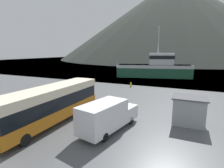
# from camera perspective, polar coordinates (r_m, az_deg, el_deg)

# --- Properties ---
(water_surface) EXTENTS (240.00, 240.00, 0.00)m
(water_surface) POSITION_cam_1_polar(r_m,az_deg,el_deg) (153.00, 19.80, 7.64)
(water_surface) COLOR #3D5160
(water_surface) RESTS_ON ground
(hill_backdrop) EXTENTS (186.07, 186.07, 64.77)m
(hill_backdrop) POSITION_cam_1_polar(r_m,az_deg,el_deg) (165.34, 19.18, 19.14)
(hill_backdrop) COLOR #2D332D
(hill_backdrop) RESTS_ON ground
(tour_bus) EXTENTS (2.55, 11.67, 3.38)m
(tour_bus) POSITION_cam_1_polar(r_m,az_deg,el_deg) (17.12, -18.96, -5.80)
(tour_bus) COLOR #B26614
(tour_bus) RESTS_ON ground
(delivery_van) EXTENTS (3.30, 6.56, 2.54)m
(delivery_van) POSITION_cam_1_polar(r_m,az_deg,el_deg) (14.73, -1.47, -10.20)
(delivery_van) COLOR silver
(delivery_van) RESTS_ON ground
(fishing_boat) EXTENTS (18.87, 8.54, 12.66)m
(fishing_boat) POSITION_cam_1_polar(r_m,az_deg,el_deg) (45.70, 13.79, 5.09)
(fishing_boat) COLOR #1E5138
(fishing_boat) RESTS_ON water_surface
(storage_bin) EXTENTS (1.45, 1.19, 1.04)m
(storage_bin) POSITION_cam_1_polar(r_m,az_deg,el_deg) (21.17, -23.30, -6.83)
(storage_bin) COLOR teal
(storage_bin) RESTS_ON ground
(dock_kiosk) EXTENTS (2.95, 2.52, 2.55)m
(dock_kiosk) POSITION_cam_1_polar(r_m,az_deg,el_deg) (17.58, 23.83, -7.80)
(dock_kiosk) COLOR #93999E
(dock_kiosk) RESTS_ON ground
(mooring_bollard) EXTENTS (0.36, 0.36, 0.81)m
(mooring_bollard) POSITION_cam_1_polar(r_m,az_deg,el_deg) (32.80, 6.19, -0.15)
(mooring_bollard) COLOR #B29919
(mooring_bollard) RESTS_ON ground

